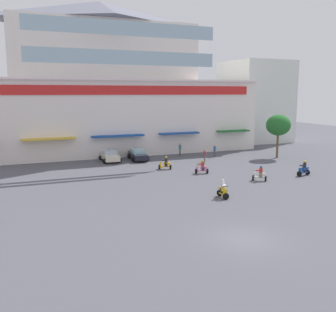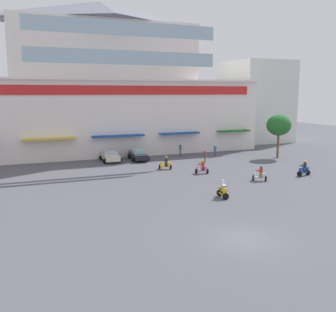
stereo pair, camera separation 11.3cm
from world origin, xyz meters
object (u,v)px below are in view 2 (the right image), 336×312
at_px(plaza_tree_1, 279,125).
at_px(pedestrian_0, 180,149).
at_px(parked_car_0, 110,156).
at_px(scooter_rider_1, 304,169).
at_px(pedestrian_1, 215,150).
at_px(scooter_rider_3, 202,168).
at_px(scooter_rider_0, 165,164).
at_px(scooter_rider_5, 260,175).
at_px(parked_car_1, 138,154).
at_px(pedestrian_2, 205,155).
at_px(scooter_rider_2, 223,190).

relative_size(plaza_tree_1, pedestrian_0, 3.23).
height_order(parked_car_0, scooter_rider_1, scooter_rider_1).
relative_size(parked_car_0, pedestrian_1, 2.51).
distance_m(scooter_rider_1, scooter_rider_3, 10.40).
bearing_deg(scooter_rider_0, scooter_rider_5, -53.52).
height_order(plaza_tree_1, pedestrian_0, plaza_tree_1).
bearing_deg(pedestrian_0, scooter_rider_5, -85.47).
xyz_separation_m(parked_car_1, scooter_rider_1, (13.02, -15.06, -0.07)).
bearing_deg(scooter_rider_5, pedestrian_2, 92.25).
xyz_separation_m(plaza_tree_1, pedestrian_1, (-7.27, 3.58, -3.31)).
height_order(scooter_rider_0, pedestrian_2, pedestrian_2).
relative_size(parked_car_1, pedestrian_1, 2.73).
distance_m(plaza_tree_1, scooter_rider_3, 14.99).
xyz_separation_m(plaza_tree_1, pedestrian_0, (-11.22, 5.97, -3.25)).
height_order(parked_car_1, scooter_rider_0, scooter_rider_0).
distance_m(parked_car_1, pedestrian_1, 10.23).
xyz_separation_m(parked_car_1, pedestrian_1, (10.11, -1.55, 0.22)).
height_order(scooter_rider_2, pedestrian_2, pedestrian_2).
bearing_deg(scooter_rider_3, scooter_rider_0, 127.48).
distance_m(scooter_rider_1, pedestrian_0, 17.32).
distance_m(scooter_rider_0, pedestrian_1, 10.44).
height_order(parked_car_0, scooter_rider_2, scooter_rider_2).
xyz_separation_m(parked_car_1, scooter_rider_0, (1.05, -6.72, -0.12)).
distance_m(scooter_rider_1, scooter_rider_5, 5.59).
height_order(parked_car_1, scooter_rider_5, scooter_rider_5).
bearing_deg(scooter_rider_0, scooter_rider_2, -89.73).
distance_m(scooter_rider_0, pedestrian_0, 9.13).
height_order(scooter_rider_3, pedestrian_1, pedestrian_1).
bearing_deg(scooter_rider_1, scooter_rider_3, 152.64).
relative_size(scooter_rider_0, pedestrian_1, 0.89).
distance_m(parked_car_0, scooter_rider_1, 22.58).
bearing_deg(pedestrian_1, pedestrian_0, 148.95).
distance_m(parked_car_0, pedestrian_2, 11.63).
distance_m(parked_car_1, scooter_rider_2, 19.25).
relative_size(parked_car_1, scooter_rider_0, 3.06).
bearing_deg(scooter_rider_3, scooter_rider_1, -27.36).
relative_size(plaza_tree_1, pedestrian_2, 3.58).
xyz_separation_m(scooter_rider_1, pedestrian_2, (-6.01, 10.44, 0.26)).
bearing_deg(scooter_rider_5, scooter_rider_2, -148.58).
xyz_separation_m(parked_car_1, scooter_rider_5, (7.44, -15.35, -0.11)).
height_order(scooter_rider_1, pedestrian_1, pedestrian_1).
height_order(scooter_rider_5, pedestrian_2, pedestrian_2).
distance_m(scooter_rider_2, pedestrian_1, 19.83).
relative_size(scooter_rider_1, pedestrian_0, 0.90).
xyz_separation_m(scooter_rider_1, scooter_rider_5, (-5.58, -0.29, -0.04)).
xyz_separation_m(parked_car_0, scooter_rider_5, (10.95, -15.66, -0.12)).
bearing_deg(parked_car_1, pedestrian_2, -33.41).
relative_size(parked_car_1, pedestrian_0, 2.59).
bearing_deg(scooter_rider_1, scooter_rider_2, -160.77).
relative_size(parked_car_0, scooter_rider_0, 2.81).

